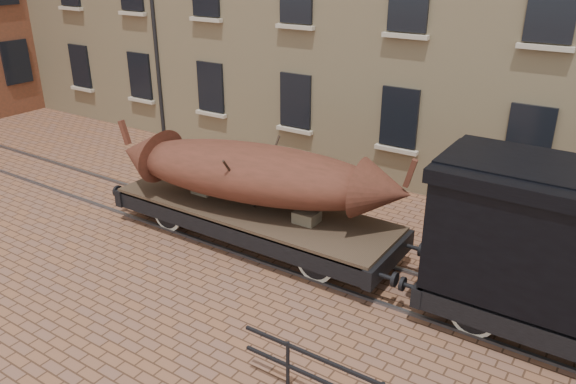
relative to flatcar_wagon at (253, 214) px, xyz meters
The scene contains 4 objects.
ground 0.91m from the flatcar_wagon, ahead, with size 90.00×90.00×0.00m, color brown.
rail_track 0.89m from the flatcar_wagon, ahead, with size 30.00×1.52×0.06m.
flatcar_wagon is the anchor object (origin of this frame).
iron_boat 1.08m from the flatcar_wagon, ahead, with size 7.39×3.17×1.74m.
Camera 1 is at (6.87, -9.65, 6.55)m, focal length 35.00 mm.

